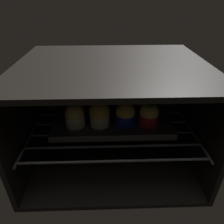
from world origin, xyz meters
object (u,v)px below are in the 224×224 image
Objects in this scene: muffin_row0_col0 at (75,115)px; muffin_row1_col1 at (101,103)px; muffin_row0_col3 at (149,115)px; baking_tray at (112,119)px; muffin_row0_col1 at (100,114)px; muffin_row1_col2 at (123,102)px; muffin_row1_col3 at (145,103)px; muffin_row0_col2 at (125,115)px; muffin_row1_col0 at (79,104)px.

muffin_row0_col0 reaches higher than muffin_row1_col1.
baking_tray is at bearing 160.52° from muffin_row0_col3.
muffin_row0_col1 is 1.04× the size of muffin_row1_col2.
muffin_row0_col0 is 1.06× the size of muffin_row0_col3.
muffin_row1_col3 is (12.32, 4.01, 4.10)cm from baking_tray.
muffin_row0_col1 is 1.10× the size of muffin_row0_col3.
baking_tray is at bearing -137.88° from muffin_row1_col2.
baking_tray is 13.87cm from muffin_row0_col0.
muffin_row1_col1 reaches higher than muffin_row0_col2.
muffin_row0_col0 is 24.67cm from muffin_row0_col3.
muffin_row0_col3 is at bearing -0.19° from muffin_row0_col0.
muffin_row0_col0 is at bearing -179.60° from muffin_row0_col2.
muffin_row1_col0 reaches higher than baking_tray.
muffin_row1_col2 is (-0.03, 7.96, 0.36)cm from muffin_row0_col2.
muffin_row0_col1 is at bearing -136.60° from muffin_row1_col2.
muffin_row1_col2 reaches higher than muffin_row0_col2.
muffin_row0_col2 is at bearing -134.69° from muffin_row1_col3.
muffin_row0_col3 is at bearing -91.00° from muffin_row1_col3.
muffin_row0_col0 is at bearing 179.81° from muffin_row0_col3.
muffin_row0_col3 is at bearing -0.48° from muffin_row0_col1.
baking_tray is at bearing -17.46° from muffin_row1_col0.
muffin_row1_col2 is 8.07cm from muffin_row1_col3.
baking_tray is at bearing 18.68° from muffin_row0_col0.
muffin_row0_col2 is at bearing -89.80° from muffin_row1_col2.
muffin_row1_col2 is at bearing 42.12° from baking_tray.
muffin_row1_col0 is at bearing 134.52° from muffin_row0_col1.
baking_tray is 7.32cm from muffin_row0_col2.
muffin_row0_col3 is at bearing -45.90° from muffin_row1_col2.
muffin_row1_col3 is at bearing 18.35° from muffin_row0_col0.
muffin_row0_col1 is 11.68cm from muffin_row1_col2.
muffin_row1_col0 is 16.31cm from muffin_row1_col2.
muffin_row1_col2 is at bearing 0.24° from muffin_row1_col0.
muffin_row1_col1 is at bearing 0.50° from muffin_row1_col0.
muffin_row0_col3 is 0.99× the size of muffin_row1_col3.
muffin_row0_col0 is at bearing -154.26° from muffin_row1_col2.
muffin_row1_col3 is at bearing 89.00° from muffin_row0_col3.
muffin_row1_col0 is (-24.22, 8.09, 0.08)cm from muffin_row0_col3.
muffin_row0_col0 is at bearing -179.62° from muffin_row0_col1.
muffin_row1_col3 is (24.36, 0.22, -0.23)cm from muffin_row1_col0.
muffin_row1_col1 is at bearing -179.48° from muffin_row1_col3.
muffin_row0_col0 is 1.06× the size of muffin_row0_col2.
muffin_row1_col1 is at bearing 153.21° from muffin_row0_col3.
muffin_row1_col2 is at bearing 43.40° from muffin_row0_col1.
muffin_row0_col2 is 11.50cm from muffin_row1_col1.
baking_tray is 4.77× the size of muffin_row1_col1.
muffin_row1_col2 is at bearing 25.74° from muffin_row0_col0.
muffin_row0_col0 is 1.05× the size of muffin_row1_col0.
muffin_row0_col1 is 8.52cm from muffin_row0_col2.
muffin_row1_col2 is (4.27, 3.86, 4.64)cm from baking_tray.
muffin_row0_col3 is 25.53cm from muffin_row1_col0.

